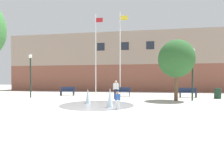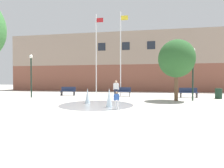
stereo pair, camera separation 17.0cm
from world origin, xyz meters
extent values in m
plane|color=#B2ADA3|center=(0.00, 0.00, 0.00)|extent=(100.00, 100.00, 0.00)
cube|color=brown|center=(0.00, 20.99, 1.93)|extent=(36.00, 6.00, 3.87)
cube|color=gray|center=(0.00, 20.99, 6.23)|extent=(36.00, 6.00, 4.73)
cube|color=#1E232D|center=(-3.50, 17.97, 6.47)|extent=(1.10, 0.06, 1.10)
cube|color=#1E232D|center=(0.00, 17.97, 6.47)|extent=(1.10, 0.06, 1.10)
cube|color=#1E232D|center=(3.50, 17.97, 6.47)|extent=(1.10, 0.06, 1.10)
cylinder|color=gray|center=(-0.73, 4.25, 0.00)|extent=(4.82, 4.82, 0.01)
cone|color=silver|center=(0.26, 3.45, 0.57)|extent=(0.38, 0.38, 1.15)
cone|color=silver|center=(-1.54, 4.88, 0.52)|extent=(0.37, 0.37, 1.04)
cube|color=#28282D|center=(-6.17, 10.53, 0.22)|extent=(0.06, 0.40, 0.44)
cube|color=#28282D|center=(-4.77, 10.53, 0.22)|extent=(0.06, 0.40, 0.44)
cube|color=#232D4C|center=(-5.47, 10.53, 0.47)|extent=(1.60, 0.44, 0.05)
cube|color=#232D4C|center=(-5.47, 10.73, 0.70)|extent=(1.60, 0.04, 0.42)
cube|color=#28282D|center=(-0.36, 10.56, 0.22)|extent=(0.06, 0.40, 0.44)
cube|color=#28282D|center=(1.04, 10.56, 0.22)|extent=(0.06, 0.40, 0.44)
cube|color=#232D4C|center=(0.34, 10.56, 0.47)|extent=(1.60, 0.44, 0.05)
cube|color=#232D4C|center=(0.34, 10.76, 0.70)|extent=(1.60, 0.04, 0.42)
cube|color=#28282D|center=(5.81, 10.33, 0.22)|extent=(0.06, 0.40, 0.44)
cube|color=#28282D|center=(7.21, 10.33, 0.22)|extent=(0.06, 0.40, 0.44)
cube|color=#232D4C|center=(6.51, 10.33, 0.47)|extent=(1.60, 0.44, 0.05)
cube|color=#232D4C|center=(6.51, 10.53, 0.70)|extent=(1.60, 0.04, 0.42)
cylinder|color=#1E233D|center=(-0.11, 8.17, 0.42)|extent=(0.12, 0.12, 0.84)
cylinder|color=#1E233D|center=(0.11, 8.17, 0.42)|extent=(0.12, 0.12, 0.84)
cube|color=white|center=(0.00, 8.17, 1.11)|extent=(0.36, 0.24, 0.54)
sphere|color=tan|center=(0.00, 8.17, 1.48)|extent=(0.21, 0.21, 0.21)
cylinder|color=white|center=(-0.21, 8.17, 1.05)|extent=(0.08, 0.08, 0.55)
cylinder|color=white|center=(0.21, 8.17, 1.05)|extent=(0.08, 0.08, 0.55)
cylinder|color=silver|center=(0.75, 2.67, 0.26)|extent=(0.07, 0.07, 0.52)
cylinder|color=silver|center=(0.89, 2.67, 0.26)|extent=(0.07, 0.07, 0.52)
cube|color=#284C9E|center=(0.82, 2.67, 0.69)|extent=(0.24, 0.20, 0.33)
sphere|color=#997051|center=(0.82, 2.67, 0.92)|extent=(0.13, 0.13, 0.13)
cylinder|color=#284C9E|center=(0.69, 2.67, 0.65)|extent=(0.05, 0.05, 0.34)
cylinder|color=#284C9E|center=(0.95, 2.67, 0.65)|extent=(0.05, 0.05, 0.34)
cylinder|color=silver|center=(-2.52, 11.05, 4.26)|extent=(0.10, 0.10, 8.52)
cube|color=#B21E23|center=(-2.12, 11.05, 7.89)|extent=(0.70, 0.02, 0.45)
cylinder|color=silver|center=(0.06, 11.05, 4.30)|extent=(0.10, 0.10, 8.60)
cube|color=yellow|center=(0.46, 11.05, 7.98)|extent=(0.70, 0.02, 0.45)
cylinder|color=#192D23|center=(-7.94, 7.95, 1.83)|extent=(0.12, 0.12, 3.65)
sphere|color=white|center=(-7.94, 7.95, 3.81)|extent=(0.32, 0.32, 0.32)
cylinder|color=#192D23|center=(6.15, 7.73, 1.90)|extent=(0.12, 0.12, 3.81)
sphere|color=white|center=(6.15, 7.73, 3.97)|extent=(0.32, 0.32, 0.32)
cylinder|color=#193323|center=(8.80, 9.66, 0.45)|extent=(0.56, 0.56, 0.90)
cylinder|color=brown|center=(4.86, 7.47, 0.91)|extent=(0.28, 0.28, 1.82)
ellipsoid|color=#285628|center=(4.86, 7.47, 3.30)|extent=(2.78, 2.78, 2.95)
camera|label=1|loc=(1.98, -6.83, 1.60)|focal=28.00mm
camera|label=2|loc=(2.15, -6.81, 1.60)|focal=28.00mm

